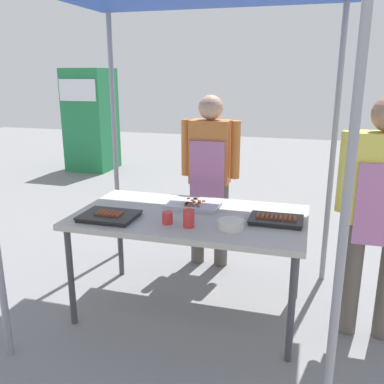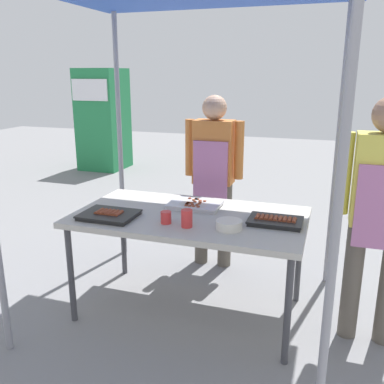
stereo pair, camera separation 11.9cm
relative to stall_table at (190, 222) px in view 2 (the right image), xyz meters
name	(u,v)px [view 2 (the right image)]	position (x,y,z in m)	size (l,w,h in m)	color
ground_plane	(190,309)	(0.00, 0.00, -0.70)	(18.00, 18.00, 0.00)	slate
stall_table	(190,222)	(0.00, 0.00, 0.00)	(1.60, 0.90, 0.75)	#B7B2A8
tray_grilled_sausages	(109,215)	(-0.51, -0.23, 0.07)	(0.37, 0.29, 0.05)	black
tray_meat_skewers	(195,205)	(-0.02, 0.17, 0.07)	(0.38, 0.27, 0.04)	silver
tray_pork_links	(275,221)	(0.59, 0.00, 0.07)	(0.35, 0.24, 0.05)	black
condiment_bowl	(229,225)	(0.33, -0.19, 0.08)	(0.17, 0.17, 0.06)	silver
drink_cup_near_edge	(187,218)	(0.06, -0.24, 0.11)	(0.07, 0.07, 0.11)	red
drink_cup_by_wok	(166,217)	(-0.09, -0.22, 0.09)	(0.07, 0.07, 0.08)	red
vendor_woman	(214,169)	(-0.06, 0.82, 0.20)	(0.52, 0.22, 1.53)	#595147
customer_nearby	(380,204)	(1.21, 0.04, 0.24)	(0.52, 0.23, 1.58)	#595147
neighbor_stall_right	(103,119)	(-3.07, 4.16, 0.20)	(0.75, 0.80, 1.79)	#237F47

